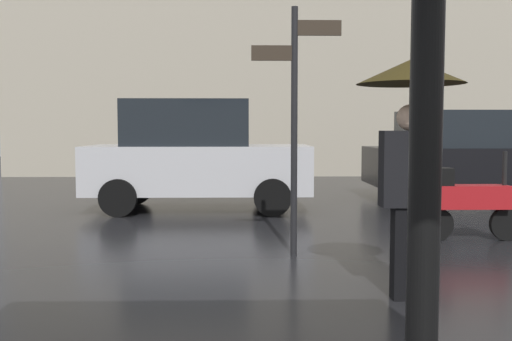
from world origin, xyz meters
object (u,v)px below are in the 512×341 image
(street_signpost, at_px, (295,106))
(pedestrian_with_umbrella, at_px, (410,119))
(parked_scooter, at_px, (469,201))
(parked_car_left, at_px, (462,154))
(parked_car_right, at_px, (195,155))

(street_signpost, bearing_deg, pedestrian_with_umbrella, -65.68)
(pedestrian_with_umbrella, bearing_deg, parked_scooter, 47.66)
(parked_car_left, height_order, parked_car_right, parked_car_right)
(pedestrian_with_umbrella, relative_size, street_signpost, 0.72)
(pedestrian_with_umbrella, height_order, parked_car_left, pedestrian_with_umbrella)
(parked_scooter, bearing_deg, parked_car_right, 158.17)
(parked_scooter, height_order, street_signpost, street_signpost)
(parked_car_right, relative_size, street_signpost, 1.39)
(pedestrian_with_umbrella, distance_m, parked_car_left, 8.27)
(street_signpost, bearing_deg, parked_car_left, 53.42)
(pedestrian_with_umbrella, relative_size, parked_scooter, 1.50)
(parked_car_left, bearing_deg, parked_scooter, -110.01)
(parked_scooter, distance_m, parked_car_right, 5.14)
(pedestrian_with_umbrella, bearing_deg, parked_car_left, 54.52)
(pedestrian_with_umbrella, height_order, parked_scooter, pedestrian_with_umbrella)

